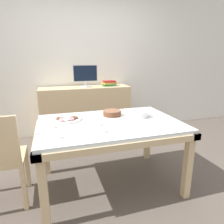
{
  "coord_description": "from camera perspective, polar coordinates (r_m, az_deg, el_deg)",
  "views": [
    {
      "loc": [
        -0.57,
        -1.93,
        1.41
      ],
      "look_at": [
        0.08,
        0.16,
        0.81
      ],
      "focal_mm": 32.0,
      "sensor_mm": 36.0,
      "label": 1
    }
  ],
  "objects": [
    {
      "name": "computer_monitor",
      "position": [
        3.53,
        -7.61,
        10.17
      ],
      "size": [
        0.42,
        0.2,
        0.38
      ],
      "color": "silver",
      "rests_on": "sideboard"
    },
    {
      "name": "cake_chocolate_round",
      "position": [
        2.3,
        0.03,
        -0.56
      ],
      "size": [
        0.31,
        0.31,
        0.07
      ],
      "color": "white",
      "rests_on": "dining_table"
    },
    {
      "name": "pastry_platter",
      "position": [
        2.23,
        -12.9,
        -1.94
      ],
      "size": [
        0.32,
        0.32,
        0.04
      ],
      "color": "white",
      "rests_on": "dining_table"
    },
    {
      "name": "dining_table",
      "position": [
        2.15,
        -0.68,
        -5.11
      ],
      "size": [
        1.51,
        1.01,
        0.75
      ],
      "color": "silver",
      "rests_on": "ground"
    },
    {
      "name": "ground_plane",
      "position": [
        2.46,
        -0.63,
        -19.74
      ],
      "size": [
        12.0,
        12.0,
        0.0
      ],
      "primitive_type": "plane",
      "color": "#564C44"
    },
    {
      "name": "book_stack",
      "position": [
        3.64,
        -0.79,
        8.19
      ],
      "size": [
        0.25,
        0.19,
        0.1
      ],
      "color": "#2D6638",
      "rests_on": "sideboard"
    },
    {
      "name": "tealight_near_cakes",
      "position": [
        2.02,
        -16.08,
        -4.1
      ],
      "size": [
        0.04,
        0.04,
        0.04
      ],
      "color": "silver",
      "rests_on": "dining_table"
    },
    {
      "name": "tealight_centre",
      "position": [
        2.42,
        12.42,
        -0.67
      ],
      "size": [
        0.04,
        0.04,
        0.04
      ],
      "color": "silver",
      "rests_on": "dining_table"
    },
    {
      "name": "sideboard",
      "position": [
        3.64,
        -7.49,
        -0.05
      ],
      "size": [
        1.56,
        0.44,
        0.92
      ],
      "color": "#D1B284",
      "rests_on": "ground"
    },
    {
      "name": "plate_stack",
      "position": [
        2.31,
        7.63,
        -0.56
      ],
      "size": [
        0.21,
        0.21,
        0.07
      ],
      "color": "white",
      "rests_on": "dining_table"
    },
    {
      "name": "chair",
      "position": [
        2.16,
        -29.46,
        -11.15
      ],
      "size": [
        0.43,
        0.43,
        0.94
      ],
      "color": "#D1B284",
      "rests_on": "ground"
    },
    {
      "name": "wall_back",
      "position": [
        3.81,
        -8.72,
        13.43
      ],
      "size": [
        8.0,
        0.1,
        2.6
      ],
      "primitive_type": "cube",
      "color": "white",
      "rests_on": "ground"
    },
    {
      "name": "tealight_left_edge",
      "position": [
        2.01,
        -3.4,
        -3.61
      ],
      "size": [
        0.04,
        0.04,
        0.04
      ],
      "color": "silver",
      "rests_on": "dining_table"
    },
    {
      "name": "tealight_near_front",
      "position": [
        1.75,
        -14.51,
        -6.94
      ],
      "size": [
        0.04,
        0.04,
        0.04
      ],
      "color": "silver",
      "rests_on": "dining_table"
    },
    {
      "name": "tealight_right_edge",
      "position": [
        1.82,
        -2.03,
        -5.57
      ],
      "size": [
        0.04,
        0.04,
        0.04
      ],
      "color": "silver",
      "rests_on": "dining_table"
    }
  ]
}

